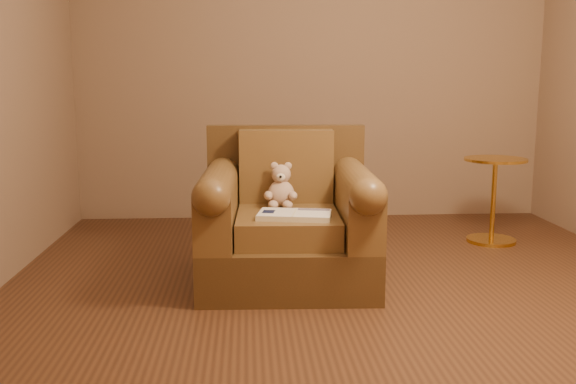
{
  "coord_description": "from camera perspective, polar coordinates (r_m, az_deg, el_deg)",
  "views": [
    {
      "loc": [
        -0.56,
        -3.53,
        1.19
      ],
      "look_at": [
        -0.33,
        0.1,
        0.55
      ],
      "focal_mm": 40.0,
      "sensor_mm": 36.0,
      "label": 1
    }
  ],
  "objects": [
    {
      "name": "floor",
      "position": [
        3.77,
        5.15,
        -8.51
      ],
      "size": [
        4.0,
        4.0,
        0.0
      ],
      "primitive_type": "plane",
      "color": "#512F1C",
      "rests_on": "ground"
    },
    {
      "name": "teddy_bear",
      "position": [
        3.87,
        -0.63,
        0.2
      ],
      "size": [
        0.2,
        0.23,
        0.27
      ],
      "rotation": [
        0.0,
        0.0,
        -0.1
      ],
      "color": "tan",
      "rests_on": "armchair"
    },
    {
      "name": "armchair",
      "position": [
        3.82,
        -0.07,
        -2.75
      ],
      "size": [
        1.04,
        0.99,
        0.9
      ],
      "rotation": [
        0.0,
        0.0,
        -0.04
      ],
      "color": "#4F361A",
      "rests_on": "floor"
    },
    {
      "name": "guidebook",
      "position": [
        3.57,
        0.58,
        -2.06
      ],
      "size": [
        0.44,
        0.31,
        0.03
      ],
      "rotation": [
        0.0,
        0.0,
        -0.18
      ],
      "color": "beige",
      "rests_on": "armchair"
    },
    {
      "name": "side_table",
      "position": [
        4.95,
        17.8,
        -0.45
      ],
      "size": [
        0.45,
        0.45,
        0.63
      ],
      "color": "gold",
      "rests_on": "floor"
    }
  ]
}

